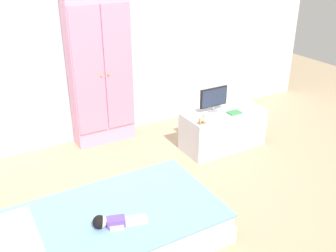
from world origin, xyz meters
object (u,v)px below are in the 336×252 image
at_px(tv_stand, 223,129).
at_px(tv_monitor, 214,98).
at_px(doll, 110,222).
at_px(wardrobe, 100,71).
at_px(rocking_horse_toy, 202,119).
at_px(book_green, 234,113).
at_px(bed, 108,230).

height_order(tv_stand, tv_monitor, tv_monitor).
relative_size(doll, wardrobe, 0.23).
distance_m(rocking_horse_toy, book_green, 0.45).
distance_m(doll, tv_monitor, 1.94).
relative_size(bed, wardrobe, 1.03).
height_order(wardrobe, rocking_horse_toy, wardrobe).
height_order(bed, doll, doll).
bearing_deg(bed, doll, -101.27).
xyz_separation_m(wardrobe, book_green, (1.16, -0.91, -0.40)).
xyz_separation_m(rocking_horse_toy, book_green, (0.45, 0.04, -0.04)).
height_order(bed, wardrobe, wardrobe).
distance_m(bed, rocking_horse_toy, 1.54).
bearing_deg(wardrobe, tv_stand, -36.88).
distance_m(bed, doll, 0.21).
bearing_deg(tv_stand, book_green, -53.38).
xyz_separation_m(doll, rocking_horse_toy, (1.34, 0.82, 0.18)).
xyz_separation_m(tv_stand, book_green, (0.07, -0.09, 0.22)).
distance_m(bed, wardrobe, 1.90).
bearing_deg(doll, book_green, 25.62).
bearing_deg(book_green, rocking_horse_toy, -174.61).
xyz_separation_m(doll, book_green, (1.79, 0.86, 0.14)).
bearing_deg(tv_stand, bed, -153.80).
bearing_deg(book_green, tv_monitor, 135.91).
distance_m(bed, tv_monitor, 1.90).
distance_m(tv_monitor, rocking_horse_toy, 0.37).
relative_size(doll, rocking_horse_toy, 3.73).
bearing_deg(wardrobe, book_green, -38.16).
bearing_deg(tv_stand, wardrobe, 143.12).
height_order(wardrobe, tv_stand, wardrobe).
height_order(tv_stand, book_green, book_green).
distance_m(tv_stand, book_green, 0.25).
bearing_deg(book_green, doll, -154.38).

